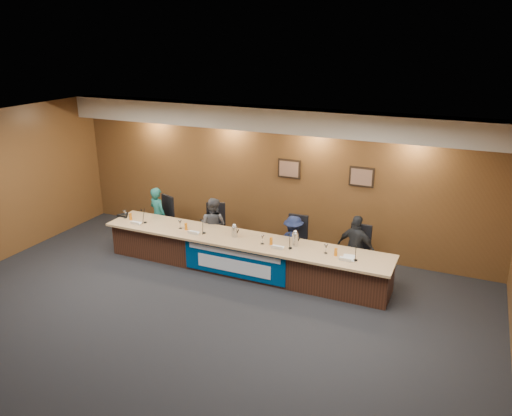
# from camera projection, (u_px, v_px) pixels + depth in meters

# --- Properties ---
(floor) EXTENTS (10.00, 10.00, 0.00)m
(floor) POSITION_uv_depth(u_px,v_px,m) (181.00, 330.00, 8.30)
(floor) COLOR black
(floor) RESTS_ON ground
(ceiling) EXTENTS (10.00, 8.00, 0.04)m
(ceiling) POSITION_uv_depth(u_px,v_px,m) (170.00, 140.00, 7.23)
(ceiling) COLOR silver
(ceiling) RESTS_ON wall_back
(wall_back) EXTENTS (10.00, 0.04, 3.20)m
(wall_back) POSITION_uv_depth(u_px,v_px,m) (273.00, 177.00, 11.21)
(wall_back) COLOR brown
(wall_back) RESTS_ON floor
(soffit) EXTENTS (10.00, 0.50, 0.50)m
(soffit) POSITION_uv_depth(u_px,v_px,m) (269.00, 119.00, 10.55)
(soffit) COLOR beige
(soffit) RESTS_ON wall_back
(dais_body) EXTENTS (6.00, 0.80, 0.70)m
(dais_body) POSITION_uv_depth(u_px,v_px,m) (243.00, 255.00, 10.25)
(dais_body) COLOR #381C11
(dais_body) RESTS_ON floor
(dais_top) EXTENTS (6.10, 0.95, 0.05)m
(dais_top) POSITION_uv_depth(u_px,v_px,m) (241.00, 239.00, 10.08)
(dais_top) COLOR tan
(dais_top) RESTS_ON dais_body
(banner) EXTENTS (2.20, 0.02, 0.65)m
(banner) POSITION_uv_depth(u_px,v_px,m) (234.00, 262.00, 9.88)
(banner) COLOR navy
(banner) RESTS_ON dais_body
(banner_text_upper) EXTENTS (2.00, 0.01, 0.10)m
(banner_text_upper) POSITION_uv_depth(u_px,v_px,m) (233.00, 253.00, 9.80)
(banner_text_upper) COLOR silver
(banner_text_upper) RESTS_ON banner
(banner_text_lower) EXTENTS (1.60, 0.01, 0.28)m
(banner_text_lower) POSITION_uv_depth(u_px,v_px,m) (233.00, 266.00, 9.89)
(banner_text_lower) COLOR silver
(banner_text_lower) RESTS_ON banner
(wall_photo_left) EXTENTS (0.52, 0.04, 0.42)m
(wall_photo_left) POSITION_uv_depth(u_px,v_px,m) (289.00, 169.00, 10.95)
(wall_photo_left) COLOR black
(wall_photo_left) RESTS_ON wall_back
(wall_photo_right) EXTENTS (0.52, 0.04, 0.42)m
(wall_photo_right) POSITION_uv_depth(u_px,v_px,m) (362.00, 177.00, 10.33)
(wall_photo_right) COLOR black
(wall_photo_right) RESTS_ON wall_back
(panelist_a) EXTENTS (0.57, 0.46, 1.34)m
(panelist_a) POSITION_uv_depth(u_px,v_px,m) (158.00, 215.00, 11.57)
(panelist_a) COLOR #18544D
(panelist_a) RESTS_ON floor
(panelist_b) EXTENTS (0.64, 0.50, 1.29)m
(panelist_b) POSITION_uv_depth(u_px,v_px,m) (213.00, 226.00, 11.02)
(panelist_b) COLOR #47474B
(panelist_b) RESTS_ON floor
(panelist_c) EXTENTS (0.82, 0.60, 1.15)m
(panelist_c) POSITION_uv_depth(u_px,v_px,m) (293.00, 242.00, 10.32)
(panelist_c) COLOR #111938
(panelist_c) RESTS_ON floor
(panelist_d) EXTENTS (0.84, 0.49, 1.35)m
(panelist_d) POSITION_uv_depth(u_px,v_px,m) (356.00, 248.00, 9.78)
(panelist_d) COLOR black
(panelist_d) RESTS_ON floor
(office_chair_a) EXTENTS (0.63, 0.63, 0.08)m
(office_chair_a) POSITION_uv_depth(u_px,v_px,m) (161.00, 222.00, 11.72)
(office_chair_a) COLOR black
(office_chair_a) RESTS_ON floor
(office_chair_b) EXTENTS (0.63, 0.63, 0.08)m
(office_chair_b) POSITION_uv_depth(u_px,v_px,m) (216.00, 231.00, 11.16)
(office_chair_b) COLOR black
(office_chair_b) RESTS_ON floor
(office_chair_c) EXTENTS (0.50, 0.50, 0.08)m
(office_chair_c) POSITION_uv_depth(u_px,v_px,m) (295.00, 245.00, 10.43)
(office_chair_c) COLOR black
(office_chair_c) RESTS_ON floor
(office_chair_d) EXTENTS (0.52, 0.52, 0.08)m
(office_chair_d) POSITION_uv_depth(u_px,v_px,m) (356.00, 256.00, 9.93)
(office_chair_d) COLOR black
(office_chair_d) RESTS_ON floor
(nameplate_a) EXTENTS (0.24, 0.08, 0.10)m
(nameplate_a) POSITION_uv_depth(u_px,v_px,m) (135.00, 223.00, 10.76)
(nameplate_a) COLOR white
(nameplate_a) RESTS_ON dais_top
(microphone_a) EXTENTS (0.07, 0.07, 0.02)m
(microphone_a) POSITION_uv_depth(u_px,v_px,m) (145.00, 222.00, 10.88)
(microphone_a) COLOR black
(microphone_a) RESTS_ON dais_top
(juice_glass_a) EXTENTS (0.06, 0.06, 0.15)m
(juice_glass_a) POSITION_uv_depth(u_px,v_px,m) (131.00, 217.00, 11.05)
(juice_glass_a) COLOR orange
(juice_glass_a) RESTS_ON dais_top
(water_glass_a) EXTENTS (0.08, 0.08, 0.18)m
(water_glass_a) POSITION_uv_depth(u_px,v_px,m) (125.00, 214.00, 11.13)
(water_glass_a) COLOR silver
(water_glass_a) RESTS_ON dais_top
(nameplate_b) EXTENTS (0.24, 0.08, 0.10)m
(nameplate_b) POSITION_uv_depth(u_px,v_px,m) (193.00, 233.00, 10.24)
(nameplate_b) COLOR white
(nameplate_b) RESTS_ON dais_top
(microphone_b) EXTENTS (0.07, 0.07, 0.02)m
(microphone_b) POSITION_uv_depth(u_px,v_px,m) (204.00, 233.00, 10.32)
(microphone_b) COLOR black
(microphone_b) RESTS_ON dais_top
(juice_glass_b) EXTENTS (0.06, 0.06, 0.15)m
(juice_glass_b) POSITION_uv_depth(u_px,v_px,m) (186.00, 227.00, 10.47)
(juice_glass_b) COLOR orange
(juice_glass_b) RESTS_ON dais_top
(water_glass_b) EXTENTS (0.08, 0.08, 0.18)m
(water_glass_b) POSITION_uv_depth(u_px,v_px,m) (180.00, 225.00, 10.54)
(water_glass_b) COLOR silver
(water_glass_b) RESTS_ON dais_top
(nameplate_c) EXTENTS (0.24, 0.08, 0.10)m
(nameplate_c) POSITION_uv_depth(u_px,v_px,m) (277.00, 247.00, 9.54)
(nameplate_c) COLOR white
(nameplate_c) RESTS_ON dais_top
(microphone_c) EXTENTS (0.07, 0.07, 0.02)m
(microphone_c) POSITION_uv_depth(u_px,v_px,m) (290.00, 248.00, 9.59)
(microphone_c) COLOR black
(microphone_c) RESTS_ON dais_top
(juice_glass_c) EXTENTS (0.06, 0.06, 0.15)m
(juice_glass_c) POSITION_uv_depth(u_px,v_px,m) (271.00, 241.00, 9.74)
(juice_glass_c) COLOR orange
(juice_glass_c) RESTS_ON dais_top
(water_glass_c) EXTENTS (0.08, 0.08, 0.18)m
(water_glass_c) POSITION_uv_depth(u_px,v_px,m) (262.00, 240.00, 9.77)
(water_glass_c) COLOR silver
(water_glass_c) RESTS_ON dais_top
(nameplate_d) EXTENTS (0.24, 0.08, 0.10)m
(nameplate_d) POSITION_uv_depth(u_px,v_px,m) (345.00, 259.00, 9.03)
(nameplate_d) COLOR white
(nameplate_d) RESTS_ON dais_top
(microphone_d) EXTENTS (0.07, 0.07, 0.02)m
(microphone_d) POSITION_uv_depth(u_px,v_px,m) (356.00, 260.00, 9.08)
(microphone_d) COLOR black
(microphone_d) RESTS_ON dais_top
(juice_glass_d) EXTENTS (0.06, 0.06, 0.15)m
(juice_glass_d) POSITION_uv_depth(u_px,v_px,m) (336.00, 252.00, 9.25)
(juice_glass_d) COLOR orange
(juice_glass_d) RESTS_ON dais_top
(water_glass_d) EXTENTS (0.08, 0.08, 0.18)m
(water_glass_d) POSITION_uv_depth(u_px,v_px,m) (326.00, 249.00, 9.35)
(water_glass_d) COLOR silver
(water_glass_d) RESTS_ON dais_top
(carafe_mid) EXTENTS (0.12, 0.12, 0.22)m
(carafe_mid) POSITION_uv_depth(u_px,v_px,m) (234.00, 232.00, 10.11)
(carafe_mid) COLOR silver
(carafe_mid) RESTS_ON dais_top
(carafe_right) EXTENTS (0.13, 0.13, 0.26)m
(carafe_right) POSITION_uv_depth(u_px,v_px,m) (295.00, 240.00, 9.68)
(carafe_right) COLOR silver
(carafe_right) RESTS_ON dais_top
(speakerphone) EXTENTS (0.32, 0.32, 0.05)m
(speakerphone) POSITION_uv_depth(u_px,v_px,m) (124.00, 215.00, 11.27)
(speakerphone) COLOR black
(speakerphone) RESTS_ON dais_top
(paper_stack) EXTENTS (0.26, 0.33, 0.01)m
(paper_stack) POSITION_uv_depth(u_px,v_px,m) (349.00, 258.00, 9.20)
(paper_stack) COLOR white
(paper_stack) RESTS_ON dais_top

